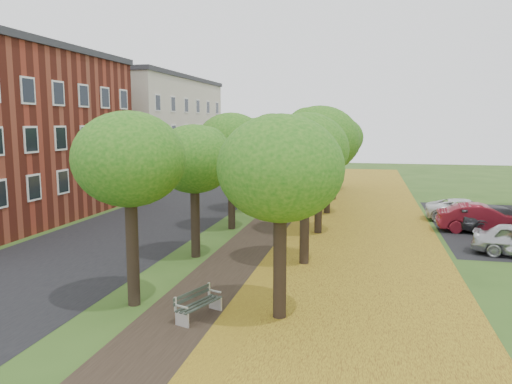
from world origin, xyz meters
The scene contains 11 objects.
ground centered at (0.00, 0.00, 0.00)m, with size 120.00×120.00×0.00m, color #2D4C19.
street_asphalt centered at (-7.50, 15.00, 0.00)m, with size 8.00×70.00×0.01m, color black.
footpath centered at (0.00, 15.00, 0.00)m, with size 3.20×70.00×0.01m, color black.
leaf_verge centered at (5.00, 15.00, 0.01)m, with size 7.50×70.00×0.01m, color gold.
tree_row_west centered at (-2.20, 15.00, 4.52)m, with size 3.85×33.85×6.19m.
tree_row_east centered at (2.60, 15.00, 4.52)m, with size 3.85×33.85×6.19m.
building_cream centered at (-17.00, 33.00, 5.21)m, with size 10.30×20.30×10.40m.
bench centered at (0.18, -0.57, 0.43)m, with size 1.07×1.79×0.82m.
car_red centered at (11.22, 14.05, 0.76)m, with size 1.61×4.62×1.52m, color maroon.
car_grey centered at (12.21, 14.41, 0.70)m, with size 1.97×4.85×1.41m, color #2D2E32.
car_white centered at (11.00, 17.22, 0.65)m, with size 2.16×4.69×1.30m, color white.
Camera 1 is at (5.07, -14.34, 5.89)m, focal length 35.00 mm.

